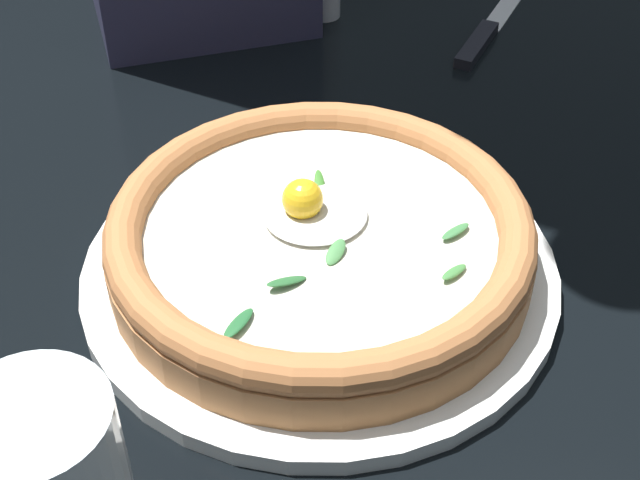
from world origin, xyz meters
TOP-DOWN VIEW (x-y plane):
  - ground_plane at (0.00, 0.00)m, footprint 2.40×2.40m
  - pizza_plate at (0.01, 0.04)m, footprint 0.31×0.31m
  - pizza at (0.01, 0.04)m, footprint 0.27×0.27m
  - table_knife at (0.20, 0.37)m, footprint 0.14×0.22m

SIDE VIEW (x-z plane):
  - ground_plane at x=0.00m, z-range -0.03..0.00m
  - table_knife at x=0.20m, z-range 0.00..0.01m
  - pizza_plate at x=0.01m, z-range 0.00..0.01m
  - pizza at x=0.01m, z-range 0.01..0.06m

